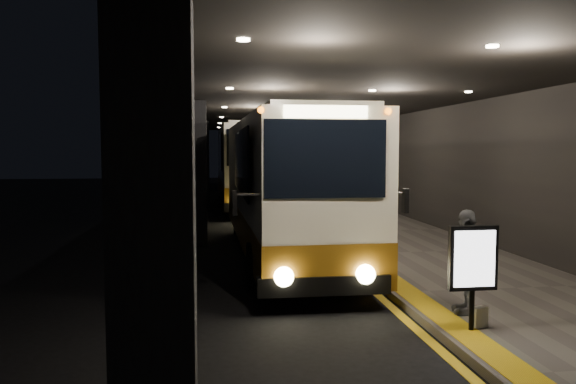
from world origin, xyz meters
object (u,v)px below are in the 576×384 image
bag_plain (479,317)px  info_sign (473,260)px  passenger_waiting_grey (466,261)px  stanchion_post (383,243)px  passenger_boarding (354,223)px  coach_second (246,169)px  coach_main (283,191)px

bag_plain → info_sign: info_sign is taller
passenger_waiting_grey → stanchion_post: bearing=-160.2°
info_sign → stanchion_post: 4.60m
passenger_boarding → stanchion_post: passenger_boarding is taller
bag_plain → stanchion_post: bearing=92.5°
coach_second → info_sign: size_ratio=7.85×
coach_main → passenger_waiting_grey: 6.90m
passenger_boarding → bag_plain: bearing=-170.5°
bag_plain → stanchion_post: 4.44m
passenger_boarding → info_sign: passenger_boarding is taller
bag_plain → passenger_waiting_grey: bearing=80.4°
passenger_waiting_grey → bag_plain: passenger_waiting_grey is taller
passenger_waiting_grey → bag_plain: 1.05m
stanchion_post → info_sign: bearing=-90.0°
coach_main → passenger_waiting_grey: coach_main is taller
coach_main → passenger_boarding: bearing=-27.6°
coach_second → stanchion_post: coach_second is taller
stanchion_post → coach_main: bearing=125.5°
info_sign → bag_plain: bearing=38.3°
coach_main → coach_second: (-0.22, 13.61, 0.15)m
coach_second → passenger_waiting_grey: bearing=-83.4°
coach_second → passenger_waiting_grey: (2.53, -20.07, -0.89)m
coach_second → info_sign: bearing=-84.5°
passenger_waiting_grey → info_sign: (-0.32, -0.90, 0.20)m
coach_second → stanchion_post: bearing=-82.9°
coach_second → stanchion_post: size_ratio=10.81×
passenger_boarding → coach_second: bearing=13.8°
coach_main → passenger_boarding: 2.15m
passenger_waiting_grey → info_sign: size_ratio=1.09×
passenger_boarding → stanchion_post: bearing=-168.1°
passenger_waiting_grey → info_sign: bearing=-4.8°
coach_main → info_sign: bearing=-76.0°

